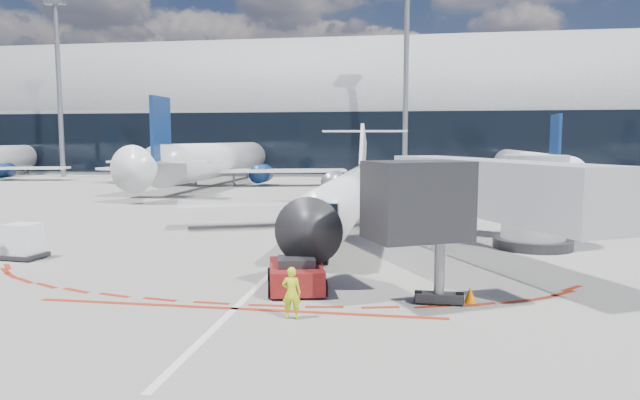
% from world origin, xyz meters
% --- Properties ---
extents(ground, '(260.00, 260.00, 0.00)m').
position_xyz_m(ground, '(0.00, 0.00, 0.00)').
color(ground, slate).
rests_on(ground, ground).
extents(apron_centerline, '(0.25, 40.00, 0.01)m').
position_xyz_m(apron_centerline, '(0.00, 2.00, 0.01)').
color(apron_centerline, silver).
rests_on(apron_centerline, ground).
extents(apron_stop_bar, '(14.00, 0.25, 0.01)m').
position_xyz_m(apron_stop_bar, '(0.00, -11.50, 0.01)').
color(apron_stop_bar, maroon).
rests_on(apron_stop_bar, ground).
extents(terminal_building, '(150.00, 24.15, 24.00)m').
position_xyz_m(terminal_building, '(0.00, 64.97, 8.52)').
color(terminal_building, '#989A9D').
rests_on(terminal_building, ground).
extents(jet_bridge, '(10.03, 15.20, 4.90)m').
position_xyz_m(jet_bridge, '(9.79, -3.01, 3.01)').
color(jet_bridge, '#9B9DA3').
rests_on(jet_bridge, ground).
extents(light_mast_west, '(0.70, 0.70, 25.00)m').
position_xyz_m(light_mast_west, '(-45.00, 48.00, 12.50)').
color(light_mast_west, gray).
rests_on(light_mast_west, ground).
extents(light_mast_centre, '(0.70, 0.70, 25.00)m').
position_xyz_m(light_mast_centre, '(5.00, 48.00, 12.50)').
color(light_mast_centre, gray).
rests_on(light_mast_centre, ground).
extents(regional_jet, '(22.03, 27.16, 6.80)m').
position_xyz_m(regional_jet, '(2.04, 5.40, 2.27)').
color(regional_jet, silver).
rests_on(regional_jet, ground).
extents(pushback_tug, '(2.73, 5.03, 1.28)m').
position_xyz_m(pushback_tug, '(1.55, -8.81, 0.57)').
color(pushback_tug, '#5E120D').
rests_on(pushback_tug, ground).
extents(ramp_worker, '(0.64, 0.45, 1.66)m').
position_xyz_m(ramp_worker, '(2.09, -12.23, 0.83)').
color(ramp_worker, '#C6DB17').
rests_on(ramp_worker, ground).
extents(uld_container, '(1.93, 1.69, 1.66)m').
position_xyz_m(uld_container, '(-12.24, -5.38, 0.82)').
color(uld_container, black).
rests_on(uld_container, ground).
extents(safety_cone_right, '(0.41, 0.41, 0.57)m').
position_xyz_m(safety_cone_right, '(7.82, -9.56, 0.28)').
color(safety_cone_right, orange).
rests_on(safety_cone_right, ground).
extents(bg_airliner_1, '(36.98, 39.15, 11.96)m').
position_xyz_m(bg_airliner_1, '(-17.51, 37.42, 5.98)').
color(bg_airliner_1, silver).
rests_on(bg_airliner_1, ground).
extents(bg_airliner_2, '(30.37, 32.16, 9.83)m').
position_xyz_m(bg_airliner_2, '(18.81, 38.68, 4.91)').
color(bg_airliner_2, silver).
rests_on(bg_airliner_2, ground).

